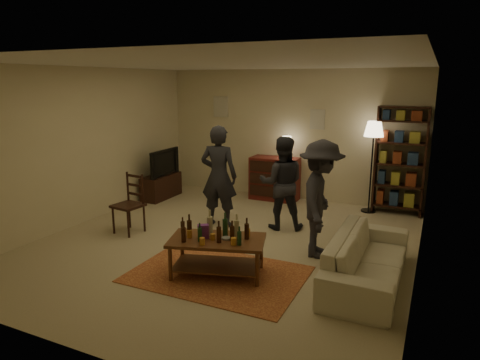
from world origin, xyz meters
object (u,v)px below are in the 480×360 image
Objects in this scene: tv_stand at (161,180)px; coffee_table at (217,243)px; dresser at (275,177)px; bookshelf at (400,160)px; floor_lamp at (374,135)px; sofa at (367,259)px; dining_chair at (131,201)px; person_by_sofa at (320,199)px; person_left at (219,176)px; person_right at (282,183)px.

coffee_table is at bearing -44.70° from tv_stand.
bookshelf is (2.44, 0.07, 0.56)m from dresser.
bookshelf is 1.16× the size of floor_lamp.
coffee_table is 0.65× the size of sofa.
tv_stand is at bearing 64.66° from sofa.
sofa is (4.64, -2.20, -0.08)m from tv_stand.
dresser is (1.46, 2.88, -0.05)m from dining_chair.
bookshelf is 1.20× the size of person_by_sofa.
person_left reaches higher than dresser.
tv_stand is at bearing -168.20° from bookshelf.
coffee_table is at bearing 109.10° from sofa.
person_by_sofa is at bearing 115.01° from person_right.
bookshelf reaches higher than sofa.
floor_lamp reaches higher than person_right.
person_right is at bearing 36.99° from dining_chair.
sofa is at bearing -81.82° from floor_lamp.
floor_lamp is (1.36, 3.67, 1.04)m from coffee_table.
dresser is (2.25, 0.91, 0.09)m from tv_stand.
coffee_table is 4.27m from bookshelf.
person_by_sofa is (1.63, -2.55, 0.36)m from dresser.
bookshelf is at bearing 11.80° from tv_stand.
bookshelf reaches higher than person_right.
coffee_table is 1.90m from sofa.
sofa is at bearing 118.66° from person_right.
person_by_sofa is at bearing -22.84° from tv_stand.
coffee_table is 1.62m from person_by_sofa.
person_right is (1.03, 0.31, -0.08)m from person_left.
dresser is at bearing 22.81° from person_by_sofa.
dining_chair is at bearing 86.52° from person_by_sofa.
person_left reaches higher than floor_lamp.
person_right is at bearing -171.95° from person_left.
bookshelf reaches higher than tv_stand.
dresser is 3.93m from sofa.
person_by_sofa reaches higher than coffee_table.
sofa is (1.79, 0.62, -0.13)m from coffee_table.
sofa is 1.19× the size of person_left.
bookshelf is at bearing 45.06° from dining_chair.
person_right is at bearing -127.23° from floor_lamp.
bookshelf reaches higher than dresser.
coffee_table is at bearing 66.03° from person_right.
dresser is 0.78× the size of person_left.
person_by_sofa is at bearing 53.55° from sofa.
floor_lamp is 1.10× the size of person_right.
dining_chair is 0.95× the size of tv_stand.
bookshelf is 3.26m from sofa.
person_left reaches higher than dining_chair.
person_left is at bearing 45.79° from dining_chair.
person_left is (-0.29, -1.98, 0.40)m from dresser.
bookshelf is 3.41m from person_left.
tv_stand is (-2.85, 2.82, -0.04)m from coffee_table.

